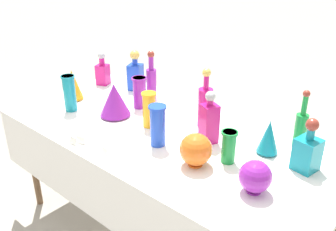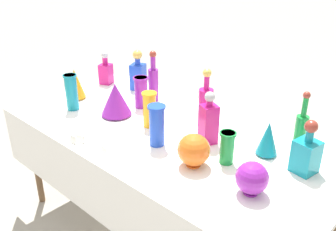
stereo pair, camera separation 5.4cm
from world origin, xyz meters
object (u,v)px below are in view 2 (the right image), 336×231
object	(u,v)px
round_bowl_1	(252,178)
slender_vase_1	(149,108)
square_decanter_0	(106,71)
tall_bottle_1	(153,81)
square_decanter_1	(138,73)
fluted_vase_0	(75,84)
slender_vase_2	(71,91)
round_bowl_0	(194,150)
tall_bottle_0	(206,105)
slender_vase_3	(227,146)
fluted_vase_1	(116,99)
square_decanter_2	(306,153)
fluted_vase_2	(268,138)
square_decanter_3	(209,121)
slender_vase_4	(141,91)
tall_bottle_2	(301,129)
slender_vase_0	(157,124)

from	to	relation	value
round_bowl_1	slender_vase_1	bearing A→B (deg)	168.65
square_decanter_0	tall_bottle_1	bearing A→B (deg)	1.69
square_decanter_1	round_bowl_1	size ratio (longest dim) A/B	1.93
square_decanter_1	fluted_vase_0	size ratio (longest dim) A/B	1.40
slender_vase_2	round_bowl_0	xyz separation A→B (m)	(1.00, 0.01, -0.04)
tall_bottle_0	slender_vase_3	distance (m)	0.40
tall_bottle_0	square_decanter_1	size ratio (longest dim) A/B	1.22
slender_vase_2	fluted_vase_1	world-z (taller)	slender_vase_2
tall_bottle_1	slender_vase_2	bearing A→B (deg)	-120.95
square_decanter_2	round_bowl_0	xyz separation A→B (m)	(-0.42, -0.32, -0.02)
slender_vase_1	slender_vase_2	world-z (taller)	slender_vase_2
slender_vase_2	fluted_vase_2	xyz separation A→B (m)	(1.21, 0.35, -0.03)
fluted_vase_1	fluted_vase_2	size ratio (longest dim) A/B	1.14
tall_bottle_0	slender_vase_3	size ratio (longest dim) A/B	2.12
square_decanter_1	fluted_vase_0	bearing A→B (deg)	-113.85
square_decanter_0	fluted_vase_1	distance (m)	0.59
round_bowl_0	square_decanter_3	bearing A→B (deg)	111.02
square_decanter_3	round_bowl_0	xyz separation A→B (m)	(0.09, -0.23, -0.04)
fluted_vase_0	fluted_vase_1	world-z (taller)	fluted_vase_1
round_bowl_0	round_bowl_1	distance (m)	0.33
slender_vase_3	slender_vase_4	distance (m)	0.83
square_decanter_0	square_decanter_1	world-z (taller)	square_decanter_1
slender_vase_1	round_bowl_1	distance (m)	0.80
slender_vase_4	fluted_vase_0	size ratio (longest dim) A/B	0.98
tall_bottle_1	round_bowl_0	world-z (taller)	tall_bottle_1
square_decanter_3	fluted_vase_0	world-z (taller)	square_decanter_3
square_decanter_1	round_bowl_0	distance (m)	1.09
tall_bottle_2	round_bowl_1	bearing A→B (deg)	-87.74
tall_bottle_2	fluted_vase_2	size ratio (longest dim) A/B	1.74
fluted_vase_1	tall_bottle_1	bearing A→B (deg)	90.48
square_decanter_2	slender_vase_4	world-z (taller)	square_decanter_2
fluted_vase_2	round_bowl_1	xyz separation A→B (m)	(0.11, -0.33, -0.02)
slender_vase_0	fluted_vase_1	xyz separation A→B (m)	(-0.44, 0.09, -0.01)
fluted_vase_1	fluted_vase_2	bearing A→B (deg)	13.11
square_decanter_1	slender_vase_4	bearing A→B (deg)	-39.64
slender_vase_2	round_bowl_0	distance (m)	1.00
slender_vase_1	fluted_vase_2	size ratio (longest dim) A/B	1.13
slender_vase_2	slender_vase_4	size ratio (longest dim) A/B	1.14
slender_vase_0	round_bowl_0	xyz separation A→B (m)	(0.28, -0.03, -0.03)
slender_vase_2	slender_vase_3	distance (m)	1.12
square_decanter_1	square_decanter_3	xyz separation A→B (m)	(0.86, -0.29, 0.01)
tall_bottle_1	fluted_vase_1	size ratio (longest dim) A/B	1.63
fluted_vase_2	round_bowl_0	bearing A→B (deg)	-122.41
square_decanter_1	square_decanter_2	xyz separation A→B (m)	(1.37, -0.20, -0.02)
slender_vase_1	square_decanter_3	bearing A→B (deg)	11.52
fluted_vase_0	slender_vase_1	bearing A→B (deg)	4.22
slender_vase_2	slender_vase_3	world-z (taller)	slender_vase_2
fluted_vase_2	slender_vase_3	bearing A→B (deg)	-118.33
square_decanter_0	fluted_vase_1	xyz separation A→B (m)	(0.50, -0.32, 0.01)
fluted_vase_1	round_bowl_0	xyz separation A→B (m)	(0.72, -0.12, -0.02)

